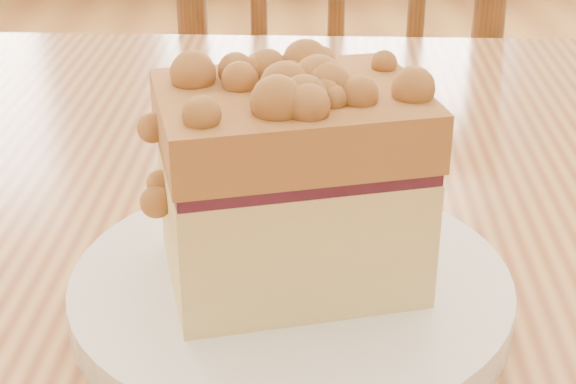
{
  "coord_description": "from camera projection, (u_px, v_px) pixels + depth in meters",
  "views": [
    {
      "loc": [
        -0.13,
        -0.11,
        1.02
      ],
      "look_at": [
        -0.11,
        0.31,
        0.8
      ],
      "focal_mm": 55.0,
      "sensor_mm": 36.0,
      "label": 1
    }
  ],
  "objects": [
    {
      "name": "cafe_chair_main",
      "position": [
        346.0,
        157.0,
        1.29
      ],
      "size": [
        0.52,
        0.52,
        0.96
      ],
      "rotation": [
        0.0,
        0.0,
        2.91
      ],
      "color": "brown",
      "rests_on": "ground"
    },
    {
      "name": "plate",
      "position": [
        291.0,
        291.0,
        0.47
      ],
      "size": [
        0.23,
        0.23,
        0.02
      ],
      "color": "white",
      "rests_on": "cafe_table_main"
    },
    {
      "name": "cake_slice",
      "position": [
        290.0,
        173.0,
        0.44
      ],
      "size": [
        0.15,
        0.12,
        0.12
      ],
      "rotation": [
        0.0,
        0.0,
        0.17
      ],
      "color": "#FFDB90",
      "rests_on": "plate"
    }
  ]
}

